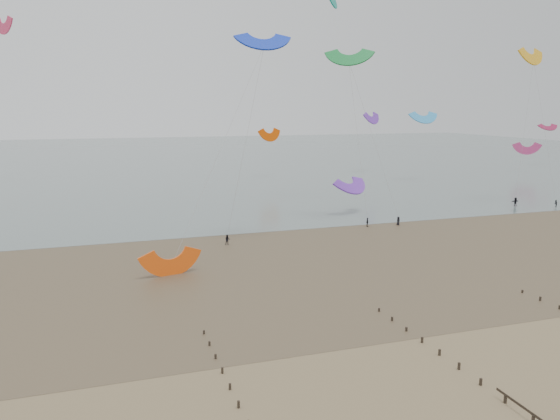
{
  "coord_description": "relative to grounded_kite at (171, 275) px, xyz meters",
  "views": [
    {
      "loc": [
        -22.09,
        -34.9,
        20.51
      ],
      "look_at": [
        -1.38,
        28.0,
        8.0
      ],
      "focal_mm": 35.0,
      "sensor_mm": 36.0,
      "label": 1
    }
  ],
  "objects": [
    {
      "name": "kitesurfers",
      "position": [
        39.9,
        17.97,
        0.82
      ],
      "size": [
        138.01,
        26.8,
        1.85
      ],
      "color": "black",
      "rests_on": "ground"
    },
    {
      "name": "kites_airborne",
      "position": [
        8.76,
        59.57,
        20.16
      ],
      "size": [
        246.0,
        107.01,
        43.39
      ],
      "color": "purple",
      "rests_on": "ground"
    },
    {
      "name": "grounded_kite",
      "position": [
        0.0,
        0.0,
        0.0
      ],
      "size": [
        7.66,
        6.55,
        3.67
      ],
      "primitive_type": null,
      "rotation": [
        1.54,
        0.0,
        0.22
      ],
      "color": "#FB550F",
      "rests_on": "ground"
    },
    {
      "name": "sea_and_shore",
      "position": [
        10.5,
        3.38,
        0.01
      ],
      "size": [
        500.0,
        665.0,
        0.03
      ],
      "color": "#475654",
      "rests_on": "ground"
    },
    {
      "name": "ground",
      "position": [
        14.58,
        -31.02,
        0.0
      ],
      "size": [
        500.0,
        500.0,
        0.0
      ],
      "primitive_type": "plane",
      "color": "brown",
      "rests_on": "ground"
    }
  ]
}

